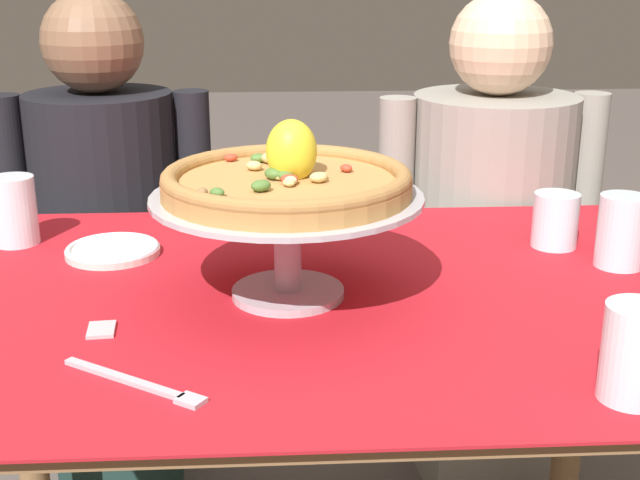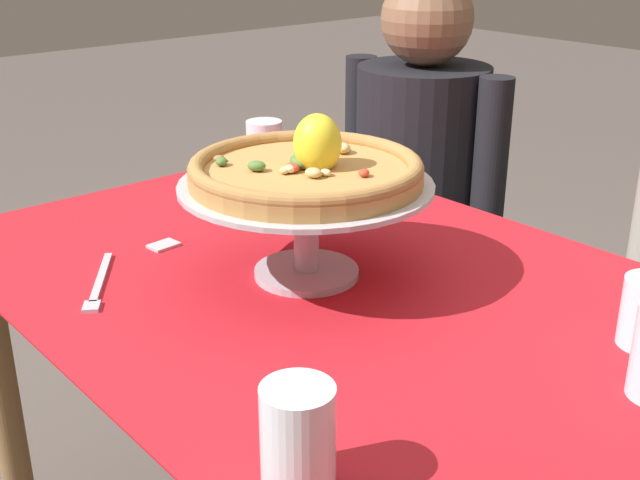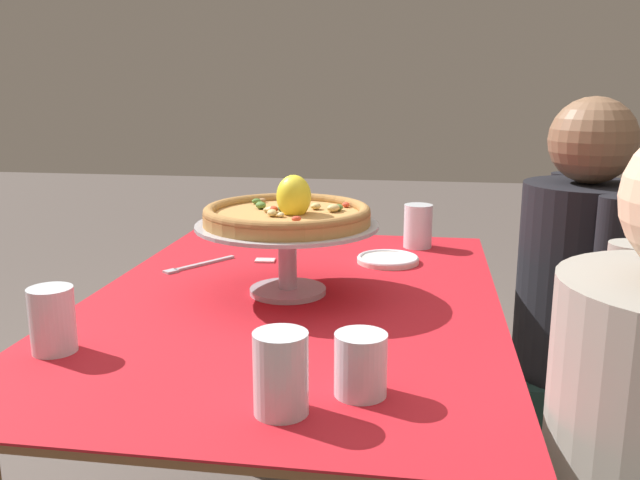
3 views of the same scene
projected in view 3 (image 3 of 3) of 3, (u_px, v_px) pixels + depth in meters
dining_table at (293, 346)px, 1.48m from camera, size 1.28×0.88×0.75m
pizza_stand at (287, 242)px, 1.47m from camera, size 0.39×0.39×0.16m
pizza at (288, 213)px, 1.45m from camera, size 0.36×0.36×0.11m
water_glass_side_right at (281, 379)px, 0.95m from camera, size 0.08×0.08×0.12m
water_glass_back_right at (361, 368)px, 1.00m from camera, size 0.08×0.08×0.09m
water_glass_front_right at (53, 323)px, 1.16m from camera, size 0.08×0.08×0.11m
water_glass_back_left at (418, 228)px, 1.89m from camera, size 0.08×0.08×0.12m
side_plate at (388, 259)px, 1.74m from camera, size 0.16×0.16×0.02m
dinner_fork at (196, 265)px, 1.71m from camera, size 0.18×0.13×0.01m
sugar_packet at (265, 260)px, 1.75m from camera, size 0.04×0.05×0.00m
diner_left at (576, 328)px, 1.82m from camera, size 0.48×0.35×1.16m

